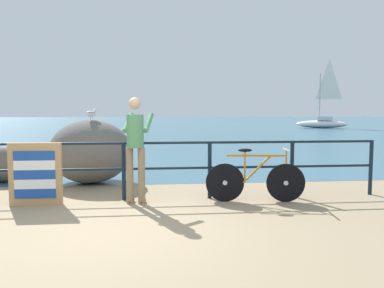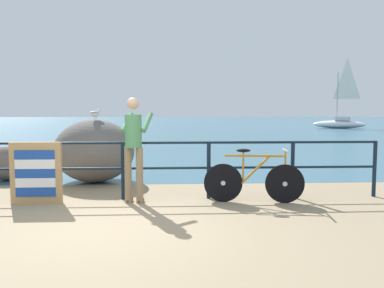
{
  "view_description": "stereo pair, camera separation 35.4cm",
  "coord_description": "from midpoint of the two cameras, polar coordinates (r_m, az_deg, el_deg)",
  "views": [
    {
      "loc": [
        0.53,
        -5.01,
        1.56
      ],
      "look_at": [
        1.24,
        2.14,
        0.94
      ],
      "focal_mm": 36.14,
      "sensor_mm": 36.0,
      "label": 1
    },
    {
      "loc": [
        0.88,
        -5.03,
        1.56
      ],
      "look_at": [
        1.24,
        2.14,
        0.94
      ],
      "focal_mm": 36.14,
      "sensor_mm": 36.0,
      "label": 2
    }
  ],
  "objects": [
    {
      "name": "folded_deckchair_stack",
      "position": [
        6.92,
        -20.67,
        -4.04
      ],
      "size": [
        0.84,
        0.1,
        1.04
      ],
      "color": "tan",
      "rests_on": "ground_plane"
    },
    {
      "name": "breakwater_boulder_main",
      "position": [
        8.68,
        -13.06,
        -1.0
      ],
      "size": [
        1.74,
        1.65,
        1.37
      ],
      "color": "#605B56",
      "rests_on": "ground"
    },
    {
      "name": "sailboat",
      "position": [
        36.68,
        21.22,
        3.27
      ],
      "size": [
        4.53,
        3.07,
        6.16
      ],
      "rotation": [
        0.0,
        0.0,
        2.7
      ],
      "color": "white",
      "rests_on": "sea_surface"
    },
    {
      "name": "bicycle",
      "position": [
        6.7,
        10.66,
        -5.23
      ],
      "size": [
        1.69,
        0.48,
        0.92
      ],
      "rotation": [
        0.0,
        0.0,
        -0.12
      ],
      "color": "black",
      "rests_on": "ground_plane"
    },
    {
      "name": "ground_plane",
      "position": [
        25.08,
        -4.43,
        1.23
      ],
      "size": [
        120.0,
        120.0,
        0.1
      ],
      "primitive_type": "cube",
      "color": "#937F60"
    },
    {
      "name": "breakwater_boulder_left",
      "position": [
        9.51,
        -24.56,
        -2.63
      ],
      "size": [
        1.2,
        0.71,
        0.77
      ],
      "color": "#635751",
      "rests_on": "ground"
    },
    {
      "name": "promenade_railing",
      "position": [
        6.86,
        -8.71,
        -2.82
      ],
      "size": [
        9.14,
        0.07,
        1.02
      ],
      "color": "black",
      "rests_on": "ground_plane"
    },
    {
      "name": "sea_surface",
      "position": [
        53.16,
        -3.59,
        3.24
      ],
      "size": [
        120.0,
        90.0,
        0.01
      ],
      "primitive_type": "cube",
      "color": "#38667A",
      "rests_on": "ground_plane"
    },
    {
      "name": "seagull",
      "position": [
        8.53,
        -12.95,
        4.45
      ],
      "size": [
        0.23,
        0.33,
        0.23
      ],
      "rotation": [
        0.0,
        0.0,
        1.05
      ],
      "color": "gold",
      "rests_on": "breakwater_boulder_main"
    },
    {
      "name": "person_at_railing",
      "position": [
        6.52,
        -7.05,
        -0.11
      ],
      "size": [
        0.53,
        0.67,
        1.78
      ],
      "rotation": [
        0.0,
        0.0,
        1.37
      ],
      "color": "#8C7251",
      "rests_on": "ground_plane"
    }
  ]
}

